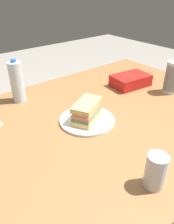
{
  "coord_description": "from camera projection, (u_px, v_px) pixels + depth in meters",
  "views": [
    {
      "loc": [
        -0.61,
        -0.68,
        1.3
      ],
      "look_at": [
        -0.06,
        -0.0,
        0.78
      ],
      "focal_mm": 35.5,
      "sensor_mm": 36.0,
      "label": 1
    }
  ],
  "objects": [
    {
      "name": "ground_plane",
      "position": [
        94.0,
        212.0,
        1.44
      ],
      "size": [
        8.0,
        8.0,
        0.0
      ],
      "primitive_type": "plane",
      "color": "gray"
    },
    {
      "name": "dining_table",
      "position": [
        96.0,
        130.0,
        1.11
      ],
      "size": [
        1.63,
        1.09,
        0.73
      ],
      "color": "olive",
      "rests_on": "ground_plane"
    },
    {
      "name": "paper_plate",
      "position": [
        87.0,
        120.0,
        1.04
      ],
      "size": [
        0.26,
        0.26,
        0.01
      ],
      "primitive_type": "cylinder",
      "color": "white",
      "rests_on": "dining_table"
    },
    {
      "name": "sandwich",
      "position": [
        87.0,
        111.0,
        1.02
      ],
      "size": [
        0.2,
        0.17,
        0.08
      ],
      "color": "#DBB26B",
      "rests_on": "paper_plate"
    },
    {
      "name": "chip_bag",
      "position": [
        131.0,
        80.0,
        1.38
      ],
      "size": [
        0.25,
        0.18,
        0.07
      ],
      "primitive_type": "cube",
      "rotation": [
        0.0,
        0.0,
        6.16
      ],
      "color": "red",
      "rests_on": "dining_table"
    },
    {
      "name": "water_bottle_tall",
      "position": [
        17.0,
        82.0,
        1.17
      ],
      "size": [
        0.07,
        0.07,
        0.23
      ],
      "color": "silver",
      "rests_on": "dining_table"
    },
    {
      "name": "plastic_cup_stack",
      "position": [
        172.0,
        77.0,
        1.27
      ],
      "size": [
        0.08,
        0.08,
        0.18
      ],
      "color": "silver",
      "rests_on": "dining_table"
    },
    {
      "name": "soda_can_silver",
      "position": [
        155.0,
        171.0,
        0.69
      ],
      "size": [
        0.07,
        0.07,
        0.12
      ],
      "primitive_type": "cylinder",
      "color": "silver",
      "rests_on": "dining_table"
    }
  ]
}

